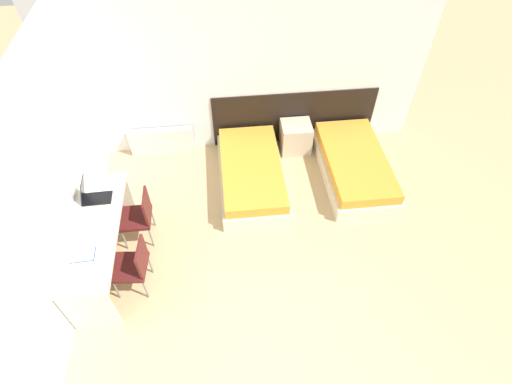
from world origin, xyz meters
TOP-DOWN VIEW (x-y plane):
  - ground_plane at (0.00, 0.00)m, footprint 20.00×20.00m
  - wall_back at (0.00, 3.78)m, footprint 5.68×0.05m
  - wall_left at (-2.36, 1.88)m, footprint 0.05×4.75m
  - headboard_panel at (0.83, 3.74)m, footprint 2.73×0.03m
  - bed_near_window at (0.01, 2.77)m, footprint 0.99×1.87m
  - bed_near_door at (1.65, 2.77)m, footprint 0.99×1.87m
  - nightstand at (0.83, 3.49)m, footprint 0.49×0.44m
  - radiator at (-1.41, 3.66)m, footprint 1.05×0.12m
  - desk at (-2.04, 1.51)m, footprint 0.61×1.83m
  - chair_near_laptop at (-1.59, 1.89)m, footprint 0.42×0.42m
  - chair_near_notebook at (-1.59, 1.12)m, footprint 0.45×0.45m
  - laptop at (-2.10, 1.96)m, footprint 0.37×0.23m
  - open_notebook at (-2.08, 1.11)m, footprint 0.28×0.20m

SIDE VIEW (x-z plane):
  - ground_plane at x=0.00m, z-range 0.00..0.00m
  - bed_near_window at x=0.01m, z-range -0.01..0.40m
  - bed_near_door at x=1.65m, z-range -0.01..0.40m
  - radiator at x=-1.41m, z-range 0.00..0.47m
  - nightstand at x=0.83m, z-range 0.00..0.52m
  - chair_near_laptop at x=-1.59m, z-range 0.06..0.90m
  - chair_near_notebook at x=-1.59m, z-range 0.06..0.90m
  - headboard_panel at x=0.83m, z-range 0.00..0.96m
  - desk at x=-2.04m, z-range 0.21..0.98m
  - open_notebook at x=-2.08m, z-range 0.78..0.79m
  - laptop at x=-2.10m, z-range 0.67..1.03m
  - wall_back at x=0.00m, z-range 0.00..2.70m
  - wall_left at x=-2.36m, z-range 0.00..2.70m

